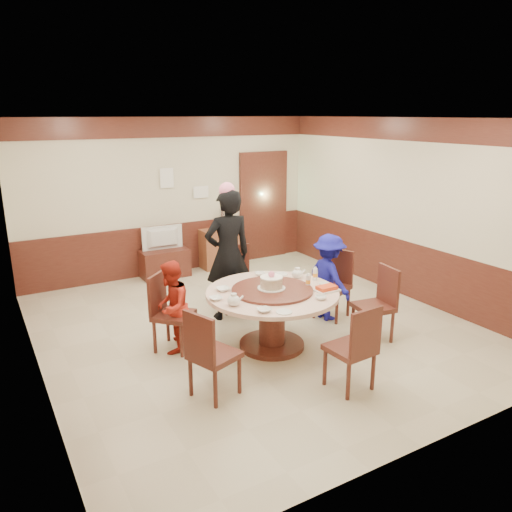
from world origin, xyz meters
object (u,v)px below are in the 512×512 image
side_cabinet (221,248)px  banquet_table (272,307)px  shrimp_platter (327,289)px  birthday_cake (271,282)px  television (164,238)px  person_blue (329,277)px  tv_stand (165,263)px  thermos (223,219)px  person_red (171,307)px  person_standing (228,255)px

side_cabinet → banquet_table: bearing=-106.0°
banquet_table → shrimp_platter: shrimp_platter is taller
birthday_cake → television: bearing=93.0°
person_blue → tv_stand: 3.32m
shrimp_platter → tv_stand: (-0.77, 3.71, -0.53)m
side_cabinet → thermos: bearing=0.0°
person_blue → birthday_cake: 1.26m
person_blue → banquet_table: bearing=106.4°
person_blue → tv_stand: (-1.36, 3.00, -0.37)m
person_blue → thermos: 3.05m
tv_stand → thermos: size_ratio=2.24×
birthday_cake → shrimp_platter: bearing=-30.3°
person_red → person_blue: (2.30, -0.16, 0.04)m
tv_stand → person_red: bearing=-108.2°
tv_stand → side_cabinet: (1.16, 0.03, 0.12)m
tv_stand → person_blue: bearing=-65.5°
birthday_cake → person_red: bearing=154.8°
person_red → thermos: (2.15, 2.87, 0.36)m
person_red → tv_stand: person_red is taller
birthday_cake → thermos: bearing=73.1°
side_cabinet → person_blue: bearing=-86.1°
birthday_cake → shrimp_platter: (0.59, -0.34, -0.08)m
tv_stand → shrimp_platter: bearing=-78.3°
banquet_table → side_cabinet: size_ratio=2.05×
television → side_cabinet: bearing=-176.4°
person_red → shrimp_platter: size_ratio=3.84×
person_red → television: size_ratio=1.56×
thermos → side_cabinet: bearing=180.0°
tv_stand → thermos: thermos is taller
birthday_cake → person_standing: bearing=91.4°
person_standing → person_red: size_ratio=1.62×
person_blue → side_cabinet: size_ratio=1.55×
person_red → shrimp_platter: person_red is taller
banquet_table → television: size_ratio=2.22×
television → banquet_table: bearing=95.1°
person_red → tv_stand: 3.01m
person_red → person_blue: person_blue is taller
shrimp_platter → television: television is taller
side_cabinet → shrimp_platter: bearing=-95.9°
side_cabinet → television: bearing=-178.5°
shrimp_platter → television: (-0.77, 3.71, -0.06)m
person_standing → birthday_cake: bearing=95.0°
shrimp_platter → birthday_cake: bearing=149.7°
television → birthday_cake: bearing=95.1°
banquet_table → television: (-0.18, 3.38, 0.18)m
tv_stand → side_cabinet: bearing=1.5°
person_standing → shrimp_platter: person_standing is taller
television → thermos: 1.23m
person_blue → person_red: bearing=84.5°
banquet_table → person_red: 1.24m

